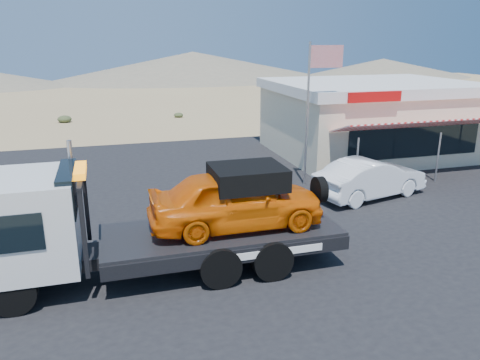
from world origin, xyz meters
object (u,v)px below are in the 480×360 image
Objects in this scene: tow_truck at (157,216)px; flagpole at (313,98)px; jerky_store at (370,117)px; white_sedan at (370,178)px.

flagpole is at bearing 40.95° from tow_truck.
white_sedan is at bearing -120.55° from jerky_store.
white_sedan is at bearing 24.46° from tow_truck.
flagpole is at bearing -141.21° from jerky_store.
flagpole reaches higher than white_sedan.
jerky_store is at bearing 40.03° from tow_truck.
tow_truck is 0.90× the size of jerky_store.
white_sedan is 7.94m from jerky_store.
jerky_store is (3.99, 6.76, 1.19)m from white_sedan.
white_sedan is 4.06m from flagpole.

